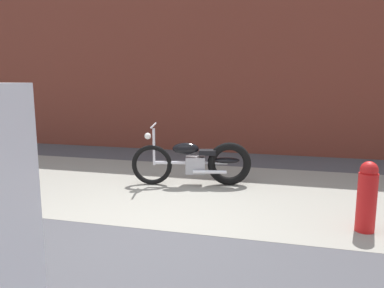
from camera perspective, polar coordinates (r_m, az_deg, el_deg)
ground_plane at (r=4.62m, az=-6.09°, el=-12.75°), size 80.00×80.00×0.00m
sidewalk_slab at (r=6.19m, az=-0.41°, el=-6.75°), size 36.00×3.50×0.01m
brick_building_wall at (r=9.33m, az=5.13°, el=13.10°), size 36.00×0.50×4.61m
motorcycle_black at (r=6.32m, az=1.20°, el=-2.70°), size 1.98×0.71×1.03m
fire_hydrant at (r=4.86m, az=24.91°, el=-7.19°), size 0.22×0.22×0.84m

